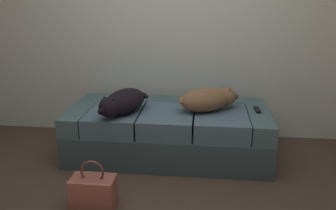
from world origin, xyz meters
name	(u,v)px	position (x,y,z in m)	size (l,w,h in m)	color
back_wall	(175,4)	(0.00, 1.74, 1.40)	(6.40, 0.10, 2.80)	silver
couch	(169,132)	(0.00, 1.13, 0.23)	(1.87, 0.87, 0.47)	#3A4F53
dog_dark	(123,102)	(-0.39, 0.94, 0.58)	(0.44, 0.61, 0.22)	black
dog_tan	(209,99)	(0.37, 1.11, 0.58)	(0.60, 0.46, 0.22)	#895F40
tv_remote	(257,110)	(0.82, 1.15, 0.48)	(0.04, 0.15, 0.02)	black
handbag	(94,192)	(-0.45, 0.19, 0.13)	(0.32, 0.18, 0.38)	#924F40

